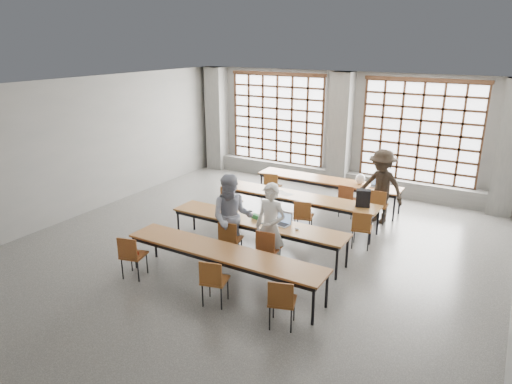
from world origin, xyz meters
TOP-DOWN VIEW (x-y plane):
  - floor at (0.00, 0.00)m, footprint 11.00×11.00m
  - ceiling at (0.00, 0.00)m, footprint 11.00×11.00m
  - wall_back at (0.00, 5.50)m, footprint 10.00×0.00m
  - wall_left at (-5.00, 0.00)m, footprint 0.00×11.00m
  - column_left at (-4.50, 5.22)m, footprint 0.60×0.55m
  - column_mid at (0.00, 5.22)m, footprint 0.60×0.55m
  - column_right at (4.50, 5.22)m, footprint 0.60×0.55m
  - window_left at (-2.25, 5.42)m, footprint 3.32×0.12m
  - window_right at (2.25, 5.42)m, footprint 3.32×0.12m
  - sill_ledge at (0.00, 5.30)m, footprint 9.80×0.35m
  - desk_row_a at (0.31, 3.56)m, footprint 4.00×0.70m
  - desk_row_b at (0.20, 1.92)m, footprint 4.00×0.70m
  - desk_row_c at (0.12, 0.00)m, footprint 4.00×0.70m
  - desk_row_d at (0.32, -1.57)m, footprint 4.00×0.70m
  - chair_back_left at (-1.08, 2.93)m, footprint 0.49×0.49m
  - chair_back_mid at (1.10, 2.93)m, footprint 0.43×0.44m
  - chair_back_right at (1.91, 2.93)m, footprint 0.45×0.45m
  - chair_mid_left at (-1.41, 1.30)m, footprint 0.46×0.46m
  - chair_mid_centre at (0.61, 1.30)m, footprint 0.51×0.51m
  - chair_mid_right at (2.01, 1.30)m, footprint 0.49×0.49m
  - chair_front_left at (-0.16, -0.62)m, footprint 0.50×0.50m
  - chair_front_right at (0.73, -0.63)m, footprint 0.46×0.46m
  - chair_near_left at (-1.36, -2.19)m, footprint 0.51×0.51m
  - chair_near_mid at (0.54, -2.19)m, footprint 0.51×0.51m
  - chair_near_right at (1.84, -2.19)m, footprint 0.53×0.53m
  - student_male at (0.72, -0.50)m, footprint 0.67×0.46m
  - student_female at (-0.18, -0.50)m, footprint 1.11×1.03m
  - student_back at (1.91, 3.06)m, footprint 1.33×0.96m
  - laptop_front at (0.68, 0.11)m, footprint 0.39×0.34m
  - laptop_back at (1.65, 3.67)m, footprint 0.39×0.34m
  - mouse at (1.07, -0.02)m, footprint 0.10×0.07m
  - green_box at (0.07, 0.08)m, footprint 0.27×0.16m
  - phone at (0.30, -0.10)m, footprint 0.14×0.09m
  - paper_sheet_a at (-0.40, 1.97)m, footprint 0.35×0.29m
  - paper_sheet_b at (-0.10, 1.87)m, footprint 0.31×0.22m
  - backpack at (1.80, 1.97)m, footprint 0.37×0.29m
  - plastic_bag at (1.21, 3.61)m, footprint 0.29×0.24m
  - red_pouch at (-1.38, -2.12)m, footprint 0.20×0.08m

SIDE VIEW (x-z plane):
  - floor at x=0.00m, z-range 0.00..0.00m
  - sill_ledge at x=0.00m, z-range 0.00..0.50m
  - red_pouch at x=-1.38m, z-range 0.47..0.53m
  - chair_back_left at x=-1.08m, z-range 0.10..0.98m
  - chair_back_mid at x=1.10m, z-range 0.10..0.98m
  - chair_back_right at x=1.91m, z-range 0.10..0.98m
  - chair_mid_left at x=-1.41m, z-range 0.10..0.98m
  - chair_mid_centre at x=0.61m, z-range 0.10..0.98m
  - chair_mid_right at x=2.01m, z-range 0.10..0.98m
  - chair_front_left at x=-0.16m, z-range 0.10..0.98m
  - chair_front_right at x=0.73m, z-range 0.10..0.98m
  - chair_near_left at x=-1.36m, z-range 0.10..0.98m
  - chair_near_mid at x=0.54m, z-range 0.10..0.98m
  - chair_near_right at x=1.84m, z-range 0.10..0.98m
  - desk_row_a at x=0.31m, z-range 0.30..1.03m
  - desk_row_b at x=0.20m, z-range 0.30..1.03m
  - desk_row_c at x=0.12m, z-range 0.30..1.03m
  - desk_row_d at x=0.32m, z-range 0.30..1.03m
  - paper_sheet_a at x=-0.40m, z-range 0.73..0.73m
  - paper_sheet_b at x=-0.10m, z-range 0.73..0.73m
  - phone at x=0.30m, z-range 0.73..0.74m
  - mouse at x=1.07m, z-range 0.73..0.77m
  - green_box at x=0.07m, z-range 0.73..0.82m
  - laptop_front at x=0.68m, z-range 0.66..0.92m
  - laptop_back at x=1.65m, z-range 0.66..0.92m
  - plastic_bag at x=1.21m, z-range 0.73..1.02m
  - student_male at x=0.72m, z-range 0.00..1.78m
  - student_female at x=-0.18m, z-range 0.00..1.82m
  - backpack at x=1.80m, z-range 0.73..1.13m
  - student_back at x=1.91m, z-range 0.00..1.86m
  - wall_back at x=0.00m, z-range -3.25..6.75m
  - wall_left at x=-5.00m, z-range -3.75..7.25m
  - column_left at x=-4.50m, z-range 0.00..3.50m
  - column_mid at x=0.00m, z-range 0.00..3.50m
  - column_right at x=4.50m, z-range 0.00..3.50m
  - window_left at x=-2.25m, z-range 0.40..3.40m
  - window_right at x=2.25m, z-range 0.40..3.40m
  - ceiling at x=0.00m, z-range 3.50..3.50m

